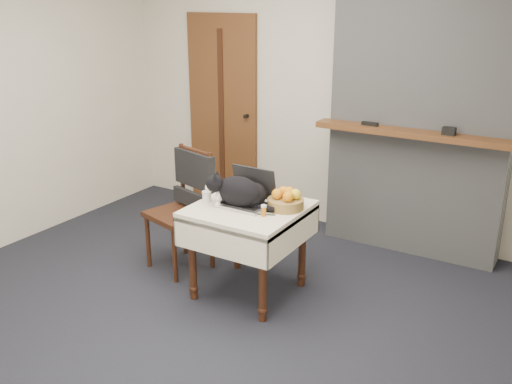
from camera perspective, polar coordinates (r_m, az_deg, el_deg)
ground at (r=4.23m, az=-4.78°, el=-11.74°), size 4.50×4.50×0.00m
room_shell at (r=4.04m, az=-1.53°, el=13.39°), size 4.52×4.01×2.61m
door at (r=6.05m, az=-3.34°, el=7.97°), size 0.82×0.10×2.00m
chimney at (r=5.01m, az=16.19°, el=8.38°), size 1.62×0.48×2.60m
side_table at (r=4.21m, az=-0.75°, el=-2.91°), size 0.78×0.78×0.70m
laptop at (r=4.20m, az=-0.81°, el=-0.37°), size 0.37×0.32×0.27m
cat at (r=4.14m, az=-1.60°, el=-0.00°), size 0.54×0.33×0.26m
cream_jar at (r=4.28m, az=-4.94°, el=-0.44°), size 0.07×0.07×0.08m
pill_bottle at (r=3.98m, az=0.78°, el=-1.84°), size 0.04×0.04×0.08m
fruit_basket at (r=4.12m, az=3.01°, el=-0.85°), size 0.26×0.26×0.15m
desk_clutter at (r=4.06m, az=1.74°, el=-1.99°), size 0.14×0.03×0.01m
chair at (r=4.69m, az=-6.83°, el=-0.05°), size 0.55×0.54×1.00m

